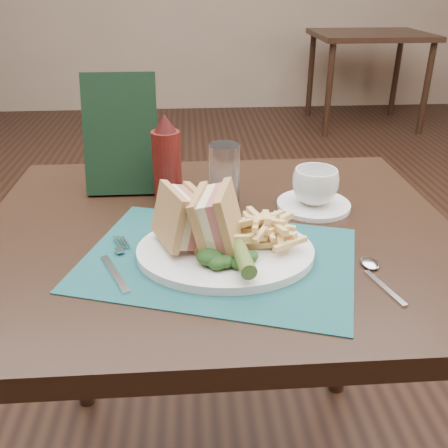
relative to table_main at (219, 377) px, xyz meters
name	(u,v)px	position (x,y,z in m)	size (l,w,h in m)	color
floor	(211,354)	(0.00, 0.50, -0.38)	(7.00, 7.00, 0.00)	black
wall_back	(194,108)	(0.00, 4.00, -0.38)	(6.00, 6.00, 0.00)	#9F8871
table_main	(219,377)	(0.00, 0.00, 0.00)	(0.90, 0.75, 0.75)	black
table_bg_right	(365,80)	(1.43, 3.34, 0.00)	(0.90, 0.75, 0.75)	black
placemat	(219,258)	(-0.01, -0.11, 0.38)	(0.45, 0.32, 0.00)	#17494B
plate	(225,252)	(0.01, -0.11, 0.38)	(0.30, 0.24, 0.01)	white
sandwich_half_a	(169,219)	(-0.09, -0.10, 0.44)	(0.06, 0.10, 0.09)	tan
sandwich_half_b	(205,217)	(-0.03, -0.10, 0.45)	(0.06, 0.11, 0.10)	tan
kale_garnish	(230,257)	(0.01, -0.16, 0.41)	(0.11, 0.08, 0.03)	#173613
pickle_spear	(241,254)	(0.03, -0.17, 0.41)	(0.03, 0.03, 0.12)	#496526
fries_pile	(265,226)	(0.08, -0.09, 0.42)	(0.18, 0.20, 0.06)	#ECC376
fork	(117,262)	(-0.17, -0.12, 0.38)	(0.03, 0.17, 0.01)	silver
spoon	(379,277)	(0.24, -0.20, 0.38)	(0.03, 0.15, 0.01)	silver
saucer	(313,205)	(0.20, 0.08, 0.38)	(0.15, 0.15, 0.01)	white
coffee_cup	(315,186)	(0.20, 0.08, 0.42)	(0.09, 0.09, 0.07)	white
drinking_glass	(224,176)	(0.02, 0.10, 0.44)	(0.06, 0.06, 0.13)	white
ketchup_bottle	(167,159)	(-0.10, 0.13, 0.47)	(0.06, 0.06, 0.19)	#50110D
check_presenter	(121,135)	(-0.20, 0.21, 0.50)	(0.16, 0.02, 0.26)	black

